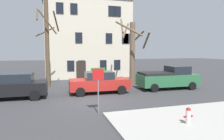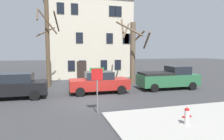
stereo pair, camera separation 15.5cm
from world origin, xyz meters
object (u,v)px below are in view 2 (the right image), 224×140
(tree_bare_near, at_px, (48,41))
(bicycle_leaning, at_px, (2,87))
(pickup_truck_green, at_px, (168,78))
(building_main, at_px, (88,30))
(fire_hydrant, at_px, (187,116))
(street_sign_pole, at_px, (97,81))
(car_black_wagon, at_px, (13,85))
(tree_bare_mid, at_px, (133,49))
(car_red_sedan, at_px, (99,82))

(tree_bare_near, relative_size, bicycle_leaning, 4.66)
(pickup_truck_green, xyz_separation_m, bicycle_leaning, (-13.73, 3.01, -0.59))
(building_main, height_order, fire_hydrant, building_main)
(building_main, relative_size, pickup_truck_green, 2.23)
(pickup_truck_green, bearing_deg, street_sign_pole, -145.95)
(building_main, distance_m, fire_hydrant, 19.85)
(car_black_wagon, height_order, street_sign_pole, street_sign_pole)
(car_black_wagon, xyz_separation_m, bicycle_leaning, (-1.40, 3.10, -0.55))
(tree_bare_mid, relative_size, car_black_wagon, 1.47)
(pickup_truck_green, relative_size, fire_hydrant, 7.05)
(fire_hydrant, distance_m, street_sign_pole, 4.63)
(car_black_wagon, bearing_deg, car_red_sedan, 0.61)
(building_main, xyz_separation_m, car_black_wagon, (-7.12, -11.20, -5.03))
(building_main, distance_m, car_red_sedan, 12.29)
(tree_bare_mid, height_order, car_red_sedan, tree_bare_mid)
(tree_bare_mid, distance_m, bicycle_leaning, 12.15)
(building_main, distance_m, tree_bare_near, 8.85)
(bicycle_leaning, bearing_deg, street_sign_pole, -51.65)
(pickup_truck_green, distance_m, fire_hydrant, 8.91)
(pickup_truck_green, bearing_deg, car_red_sedan, -179.78)
(car_red_sedan, distance_m, fire_hydrant, 8.21)
(car_red_sedan, bearing_deg, bicycle_leaning, 158.13)
(pickup_truck_green, xyz_separation_m, street_sign_pole, (-7.39, -5.00, 0.77))
(tree_bare_mid, xyz_separation_m, street_sign_pole, (-5.41, -8.40, -1.74))
(tree_bare_near, height_order, tree_bare_mid, tree_bare_near)
(car_black_wagon, height_order, pickup_truck_green, pickup_truck_green)
(building_main, relative_size, fire_hydrant, 15.71)
(tree_bare_near, relative_size, car_red_sedan, 1.69)
(car_red_sedan, xyz_separation_m, street_sign_pole, (-1.21, -4.97, 0.87))
(tree_bare_near, height_order, car_black_wagon, tree_bare_near)
(pickup_truck_green, relative_size, street_sign_pole, 2.15)
(car_black_wagon, bearing_deg, tree_bare_near, 60.51)
(tree_bare_near, height_order, car_red_sedan, tree_bare_near)
(car_black_wagon, relative_size, car_red_sedan, 0.96)
(tree_bare_near, bearing_deg, pickup_truck_green, -21.31)
(tree_bare_near, height_order, pickup_truck_green, tree_bare_near)
(fire_hydrant, bearing_deg, car_black_wagon, 136.63)
(car_red_sedan, relative_size, pickup_truck_green, 0.89)
(street_sign_pole, bearing_deg, bicycle_leaning, 128.35)
(tree_bare_near, distance_m, car_red_sedan, 6.46)
(car_red_sedan, height_order, bicycle_leaning, car_red_sedan)
(pickup_truck_green, bearing_deg, tree_bare_mid, 120.21)
(tree_bare_mid, distance_m, car_black_wagon, 11.21)
(car_red_sedan, distance_m, pickup_truck_green, 6.18)
(car_red_sedan, bearing_deg, street_sign_pole, -103.72)
(building_main, distance_m, street_sign_pole, 16.80)
(building_main, height_order, street_sign_pole, building_main)
(building_main, height_order, tree_bare_mid, building_main)
(building_main, xyz_separation_m, tree_bare_mid, (3.23, -7.70, -2.49))
(tree_bare_near, distance_m, car_black_wagon, 5.64)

